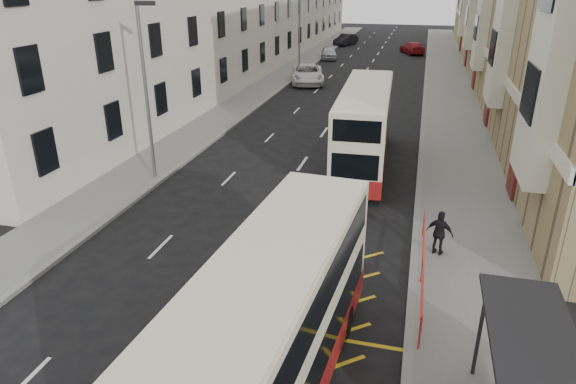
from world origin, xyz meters
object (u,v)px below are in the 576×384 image
(street_lamp_near, at_px, (146,84))
(white_van, at_px, (308,74))
(double_decker_rear, at_px, (364,127))
(car_dark, at_px, (346,40))
(double_decker_front, at_px, (268,340))
(pedestrian_far, at_px, (440,233))
(car_silver, at_px, (329,52))
(bus_shelter, at_px, (540,382))
(street_lamp_far, at_px, (300,25))
(car_red, at_px, (412,48))

(street_lamp_near, height_order, white_van, street_lamp_near)
(double_decker_rear, bearing_deg, car_dark, 97.08)
(double_decker_front, xyz_separation_m, double_decker_rear, (0.03, 16.88, 0.05))
(pedestrian_far, height_order, car_silver, pedestrian_far)
(double_decker_front, distance_m, pedestrian_far, 9.00)
(white_van, bearing_deg, street_lamp_near, -108.26)
(double_decker_front, distance_m, white_van, 38.22)
(bus_shelter, height_order, double_decker_rear, double_decker_rear)
(double_decker_front, height_order, white_van, double_decker_front)
(street_lamp_near, distance_m, street_lamp_far, 30.00)
(bus_shelter, height_order, pedestrian_far, bus_shelter)
(pedestrian_far, relative_size, car_red, 0.32)
(street_lamp_near, xyz_separation_m, street_lamp_far, (0.00, 30.00, 0.00))
(pedestrian_far, distance_m, car_dark, 58.59)
(street_lamp_near, height_order, car_silver, street_lamp_near)
(car_silver, bearing_deg, car_red, 25.17)
(double_decker_front, relative_size, white_van, 1.68)
(pedestrian_far, bearing_deg, double_decker_rear, -47.13)
(street_lamp_near, relative_size, car_red, 1.60)
(street_lamp_near, xyz_separation_m, double_decker_front, (9.39, -12.37, -2.60))
(bus_shelter, distance_m, car_silver, 54.11)
(white_van, distance_m, car_dark, 28.02)
(street_lamp_far, bearing_deg, car_silver, 83.42)
(pedestrian_far, bearing_deg, car_red, -67.06)
(white_van, relative_size, car_silver, 1.37)
(street_lamp_near, bearing_deg, car_dark, 88.76)
(bus_shelter, height_order, street_lamp_near, street_lamp_near)
(street_lamp_near, bearing_deg, pedestrian_far, -17.98)
(street_lamp_near, height_order, double_decker_rear, street_lamp_near)
(double_decker_front, xyz_separation_m, car_silver, (-8.24, 52.35, -1.28))
(double_decker_rear, distance_m, car_silver, 36.45)
(double_decker_front, bearing_deg, street_lamp_near, 131.17)
(white_van, xyz_separation_m, car_red, (8.54, 21.78, -0.11))
(car_dark, bearing_deg, white_van, -68.46)
(street_lamp_near, relative_size, pedestrian_far, 4.95)
(double_decker_rear, distance_m, car_dark, 49.31)
(street_lamp_far, relative_size, double_decker_front, 0.79)
(double_decker_rear, bearing_deg, bus_shelter, -75.22)
(pedestrian_far, bearing_deg, double_decker_front, 85.26)
(double_decker_front, bearing_deg, street_lamp_far, 106.48)
(bus_shelter, distance_m, street_lamp_near, 19.38)
(double_decker_front, xyz_separation_m, car_red, (1.06, 59.24, -1.31))
(car_silver, bearing_deg, pedestrian_far, -86.20)
(pedestrian_far, relative_size, car_silver, 0.37)
(street_lamp_far, bearing_deg, white_van, -68.70)
(bus_shelter, bearing_deg, car_dark, 101.68)
(pedestrian_far, bearing_deg, street_lamp_near, 1.97)
(street_lamp_near, distance_m, car_dark, 53.25)
(white_van, bearing_deg, double_decker_rear, -83.87)
(car_silver, distance_m, car_dark, 13.12)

